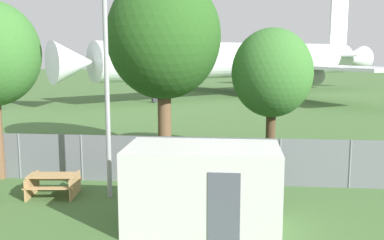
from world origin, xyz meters
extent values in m
cylinder|color=slate|center=(-5.09, 10.90, 0.91)|extent=(0.07, 0.07, 1.82)
cylinder|color=slate|center=(-2.55, 10.90, 0.91)|extent=(0.07, 0.07, 1.82)
cylinder|color=slate|center=(0.00, 10.90, 0.91)|extent=(0.07, 0.07, 1.82)
cylinder|color=slate|center=(2.55, 10.90, 0.91)|extent=(0.07, 0.07, 1.82)
cylinder|color=slate|center=(5.09, 10.90, 0.91)|extent=(0.07, 0.07, 1.82)
cylinder|color=slate|center=(7.64, 10.90, 0.91)|extent=(0.07, 0.07, 1.82)
cube|color=slate|center=(0.00, 10.90, 0.91)|extent=(56.00, 0.01, 1.82)
cylinder|color=silver|center=(4.03, 45.53, 4.07)|extent=(29.31, 26.36, 3.83)
cone|color=silver|center=(-10.80, 32.53, 4.07)|extent=(5.40, 5.40, 3.83)
cone|color=silver|center=(19.22, 58.85, 4.07)|extent=(5.87, 5.74, 3.44)
cube|color=silver|center=(11.91, 39.24, 3.50)|extent=(12.96, 16.14, 0.30)
cylinder|color=#939399|center=(10.59, 41.28, 2.49)|extent=(3.72, 3.57, 1.72)
cube|color=silver|center=(-1.18, 54.17, 3.50)|extent=(15.40, 14.24, 0.30)
cylinder|color=#939399|center=(0.67, 52.59, 2.49)|extent=(3.72, 3.57, 1.72)
cube|color=silver|center=(16.70, 56.65, 8.85)|extent=(2.75, 2.45, 5.74)
cube|color=silver|center=(16.56, 56.52, 4.45)|extent=(7.85, 8.35, 0.20)
cylinder|color=#2D2D33|center=(-4.68, 37.90, 1.08)|extent=(0.24, 0.24, 2.16)
cylinder|color=#2D2D33|center=(-4.68, 37.90, 0.28)|extent=(0.62, 0.59, 0.56)
cylinder|color=#2D2D33|center=(6.88, 44.98, 1.08)|extent=(0.24, 0.24, 2.16)
cylinder|color=#2D2D33|center=(6.88, 44.98, 0.28)|extent=(0.62, 0.59, 0.56)
cylinder|color=#2D2D33|center=(3.86, 48.43, 1.08)|extent=(0.24, 0.24, 2.16)
cylinder|color=#2D2D33|center=(3.86, 48.43, 0.28)|extent=(0.62, 0.59, 0.56)
cube|color=silver|center=(2.53, 6.64, 1.19)|extent=(4.31, 2.36, 2.37)
cube|color=#4C515B|center=(3.17, 5.46, 1.00)|extent=(0.84, 0.03, 1.90)
cube|color=tan|center=(-2.89, 8.94, 0.74)|extent=(1.78, 0.94, 0.04)
cube|color=tan|center=(-2.95, 9.50, 0.44)|extent=(1.73, 0.46, 0.04)
cube|color=tan|center=(-2.83, 8.39, 0.44)|extent=(1.73, 0.46, 0.04)
cube|color=tan|center=(-2.14, 9.02, 0.37)|extent=(0.21, 1.40, 0.74)
cube|color=tan|center=(-3.64, 8.86, 0.37)|extent=(0.21, 1.40, 0.74)
cylinder|color=brown|center=(0.09, 14.86, 1.74)|extent=(0.63, 0.63, 3.48)
ellipsoid|color=#28561E|center=(0.09, 14.86, 5.69)|extent=(5.21, 5.21, 5.74)
cylinder|color=#4C3823|center=(4.99, 14.50, 1.28)|extent=(0.43, 0.43, 2.56)
ellipsoid|color=#38702D|center=(4.99, 14.50, 4.08)|extent=(3.59, 3.59, 3.95)
cylinder|color=#99999E|center=(-0.88, 8.97, 3.59)|extent=(0.16, 0.16, 7.18)
camera|label=1|loc=(3.47, -5.67, 5.01)|focal=42.00mm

